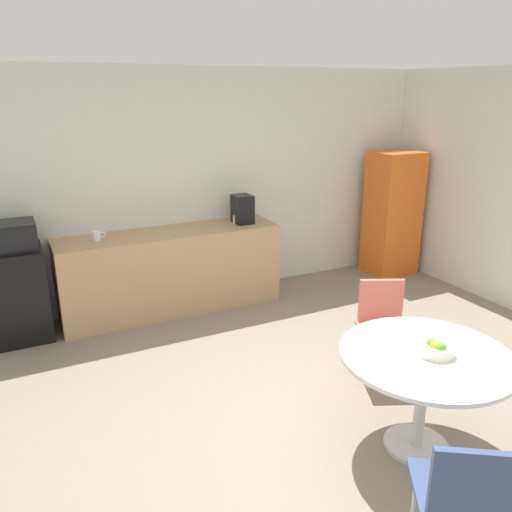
{
  "coord_description": "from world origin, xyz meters",
  "views": [
    {
      "loc": [
        -1.94,
        -2.48,
        2.36
      ],
      "look_at": [
        -0.04,
        1.35,
        0.95
      ],
      "focal_mm": 35.72,
      "sensor_mm": 36.0,
      "label": 1
    }
  ],
  "objects_px": {
    "chair_navy": "(463,492)",
    "chair_coral": "(383,318)",
    "mini_fridge": "(18,294)",
    "microwave": "(9,236)",
    "round_table": "(425,371)",
    "mug_white": "(237,219)",
    "coffee_maker": "(242,209)",
    "fruit_bowl": "(436,348)",
    "locker_cabinet": "(392,214)",
    "mug_green": "(97,236)"
  },
  "relations": [
    {
      "from": "microwave",
      "to": "locker_cabinet",
      "type": "distance_m",
      "value": 4.54
    },
    {
      "from": "round_table",
      "to": "mug_green",
      "type": "bearing_deg",
      "value": 117.2
    },
    {
      "from": "round_table",
      "to": "chair_coral",
      "type": "relative_size",
      "value": 1.36
    },
    {
      "from": "locker_cabinet",
      "to": "chair_coral",
      "type": "xyz_separation_m",
      "value": [
        -1.79,
        -2.0,
        -0.28
      ]
    },
    {
      "from": "mini_fridge",
      "to": "locker_cabinet",
      "type": "relative_size",
      "value": 0.57
    },
    {
      "from": "mug_white",
      "to": "mug_green",
      "type": "distance_m",
      "value": 1.55
    },
    {
      "from": "locker_cabinet",
      "to": "chair_navy",
      "type": "bearing_deg",
      "value": -126.25
    },
    {
      "from": "chair_navy",
      "to": "chair_coral",
      "type": "height_order",
      "value": "same"
    },
    {
      "from": "coffee_maker",
      "to": "microwave",
      "type": "bearing_deg",
      "value": 180.0
    },
    {
      "from": "chair_navy",
      "to": "fruit_bowl",
      "type": "height_order",
      "value": "fruit_bowl"
    },
    {
      "from": "round_table",
      "to": "chair_coral",
      "type": "height_order",
      "value": "chair_coral"
    },
    {
      "from": "round_table",
      "to": "chair_coral",
      "type": "bearing_deg",
      "value": 65.76
    },
    {
      "from": "chair_coral",
      "to": "fruit_bowl",
      "type": "bearing_deg",
      "value": -111.31
    },
    {
      "from": "locker_cabinet",
      "to": "coffee_maker",
      "type": "bearing_deg",
      "value": 177.3
    },
    {
      "from": "mini_fridge",
      "to": "locker_cabinet",
      "type": "bearing_deg",
      "value": -1.26
    },
    {
      "from": "chair_navy",
      "to": "chair_coral",
      "type": "bearing_deg",
      "value": 61.4
    },
    {
      "from": "chair_coral",
      "to": "mug_green",
      "type": "bearing_deg",
      "value": 132.71
    },
    {
      "from": "mug_green",
      "to": "coffee_maker",
      "type": "relative_size",
      "value": 0.4
    },
    {
      "from": "mug_green",
      "to": "chair_coral",
      "type": "bearing_deg",
      "value": -47.29
    },
    {
      "from": "mini_fridge",
      "to": "mug_green",
      "type": "bearing_deg",
      "value": 0.47
    },
    {
      "from": "coffee_maker",
      "to": "fruit_bowl",
      "type": "bearing_deg",
      "value": -90.62
    },
    {
      "from": "locker_cabinet",
      "to": "chair_coral",
      "type": "height_order",
      "value": "locker_cabinet"
    },
    {
      "from": "locker_cabinet",
      "to": "fruit_bowl",
      "type": "bearing_deg",
      "value": -126.32
    },
    {
      "from": "mug_white",
      "to": "mug_green",
      "type": "xyz_separation_m",
      "value": [
        -1.55,
        -0.01,
        0.0
      ]
    },
    {
      "from": "microwave",
      "to": "mini_fridge",
      "type": "bearing_deg",
      "value": 0.0
    },
    {
      "from": "coffee_maker",
      "to": "mug_white",
      "type": "bearing_deg",
      "value": 165.74
    },
    {
      "from": "mini_fridge",
      "to": "coffee_maker",
      "type": "xyz_separation_m",
      "value": [
        2.41,
        0.0,
        0.6
      ]
    },
    {
      "from": "chair_coral",
      "to": "chair_navy",
      "type": "bearing_deg",
      "value": -118.6
    },
    {
      "from": "chair_coral",
      "to": "fruit_bowl",
      "type": "height_order",
      "value": "fruit_bowl"
    },
    {
      "from": "locker_cabinet",
      "to": "microwave",
      "type": "bearing_deg",
      "value": 178.74
    },
    {
      "from": "round_table",
      "to": "coffee_maker",
      "type": "height_order",
      "value": "coffee_maker"
    },
    {
      "from": "chair_navy",
      "to": "mug_white",
      "type": "bearing_deg",
      "value": 81.91
    },
    {
      "from": "round_table",
      "to": "mug_white",
      "type": "bearing_deg",
      "value": 89.78
    },
    {
      "from": "fruit_bowl",
      "to": "round_table",
      "type": "bearing_deg",
      "value": 144.44
    },
    {
      "from": "round_table",
      "to": "mug_green",
      "type": "xyz_separation_m",
      "value": [
        -1.54,
        3.0,
        0.35
      ]
    },
    {
      "from": "chair_coral",
      "to": "fruit_bowl",
      "type": "xyz_separation_m",
      "value": [
        -0.36,
        -0.92,
        0.25
      ]
    },
    {
      "from": "fruit_bowl",
      "to": "mug_green",
      "type": "distance_m",
      "value": 3.42
    },
    {
      "from": "microwave",
      "to": "coffee_maker",
      "type": "height_order",
      "value": "coffee_maker"
    },
    {
      "from": "coffee_maker",
      "to": "locker_cabinet",
      "type": "bearing_deg",
      "value": -2.7
    },
    {
      "from": "round_table",
      "to": "chair_navy",
      "type": "relative_size",
      "value": 1.36
    },
    {
      "from": "chair_navy",
      "to": "mug_green",
      "type": "xyz_separation_m",
      "value": [
        -1.01,
        3.82,
        0.43
      ]
    },
    {
      "from": "mug_white",
      "to": "coffee_maker",
      "type": "distance_m",
      "value": 0.13
    },
    {
      "from": "chair_navy",
      "to": "coffee_maker",
      "type": "bearing_deg",
      "value": 80.95
    },
    {
      "from": "locker_cabinet",
      "to": "mini_fridge",
      "type": "bearing_deg",
      "value": 178.74
    },
    {
      "from": "fruit_bowl",
      "to": "chair_navy",
      "type": "bearing_deg",
      "value": -125.98
    },
    {
      "from": "mini_fridge",
      "to": "microwave",
      "type": "bearing_deg",
      "value": 0.0
    },
    {
      "from": "fruit_bowl",
      "to": "locker_cabinet",
      "type": "bearing_deg",
      "value": 53.68
    },
    {
      "from": "microwave",
      "to": "round_table",
      "type": "relative_size",
      "value": 0.43
    },
    {
      "from": "mini_fridge",
      "to": "coffee_maker",
      "type": "relative_size",
      "value": 2.86
    },
    {
      "from": "microwave",
      "to": "mug_green",
      "type": "height_order",
      "value": "microwave"
    }
  ]
}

